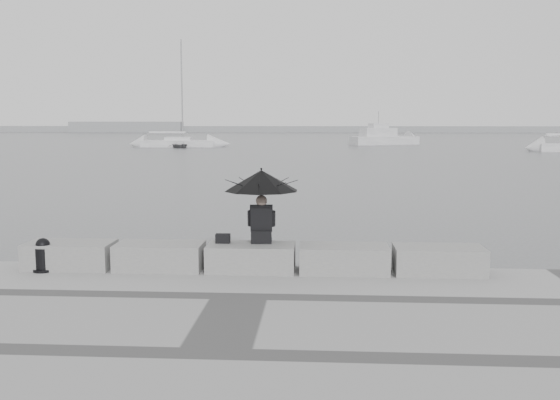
# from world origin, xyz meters

# --- Properties ---
(ground) EXTENTS (360.00, 360.00, 0.00)m
(ground) POSITION_xyz_m (0.00, 0.00, 0.00)
(ground) COLOR #4A4C4F
(ground) RESTS_ON ground
(stone_block_far_left) EXTENTS (1.60, 0.80, 0.50)m
(stone_block_far_left) POSITION_xyz_m (-3.40, -0.45, 0.75)
(stone_block_far_left) COLOR slate
(stone_block_far_left) RESTS_ON promenade
(stone_block_left) EXTENTS (1.60, 0.80, 0.50)m
(stone_block_left) POSITION_xyz_m (-1.70, -0.45, 0.75)
(stone_block_left) COLOR slate
(stone_block_left) RESTS_ON promenade
(stone_block_centre) EXTENTS (1.60, 0.80, 0.50)m
(stone_block_centre) POSITION_xyz_m (0.00, -0.45, 0.75)
(stone_block_centre) COLOR slate
(stone_block_centre) RESTS_ON promenade
(stone_block_right) EXTENTS (1.60, 0.80, 0.50)m
(stone_block_right) POSITION_xyz_m (1.70, -0.45, 0.75)
(stone_block_right) COLOR slate
(stone_block_right) RESTS_ON promenade
(stone_block_far_right) EXTENTS (1.60, 0.80, 0.50)m
(stone_block_far_right) POSITION_xyz_m (3.40, -0.45, 0.75)
(stone_block_far_right) COLOR slate
(stone_block_far_right) RESTS_ON promenade
(seated_person) EXTENTS (1.38, 1.38, 1.39)m
(seated_person) POSITION_xyz_m (0.17, -0.25, 2.04)
(seated_person) COLOR black
(seated_person) RESTS_ON stone_block_centre
(bag) EXTENTS (0.26, 0.15, 0.17)m
(bag) POSITION_xyz_m (-0.53, -0.35, 1.08)
(bag) COLOR black
(bag) RESTS_ON stone_block_centre
(mooring_bollard) EXTENTS (0.40, 0.40, 0.62)m
(mooring_bollard) POSITION_xyz_m (-3.79, -0.72, 0.76)
(mooring_bollard) COLOR black
(mooring_bollard) RESTS_ON promenade
(distant_landmass) EXTENTS (180.00, 8.00, 2.80)m
(distant_landmass) POSITION_xyz_m (-8.14, 154.51, 0.90)
(distant_landmass) COLOR gray
(distant_landmass) RESTS_ON ground
(sailboat_left) EXTENTS (8.99, 2.85, 12.90)m
(sailboat_left) POSITION_xyz_m (-15.89, 63.51, 0.51)
(sailboat_left) COLOR white
(sailboat_left) RESTS_ON ground
(motor_cruiser) EXTENTS (9.42, 6.08, 4.50)m
(motor_cruiser) POSITION_xyz_m (9.84, 72.12, 0.89)
(motor_cruiser) COLOR white
(motor_cruiser) RESTS_ON ground
(dinghy) EXTENTS (3.61, 3.09, 0.57)m
(dinghy) POSITION_xyz_m (-15.14, 61.22, 0.29)
(dinghy) COLOR slate
(dinghy) RESTS_ON ground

